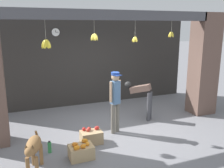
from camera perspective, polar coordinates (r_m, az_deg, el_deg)
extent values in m
plane|color=slate|center=(6.64, 1.17, -10.36)|extent=(60.00, 60.00, 0.00)
cube|color=#2D2B28|center=(8.50, -5.27, 5.43)|extent=(7.20, 0.12, 3.02)
cube|color=brown|center=(8.02, 20.23, 4.20)|extent=(0.70, 0.60, 3.02)
cube|color=#4C4C51|center=(6.20, 0.86, 15.47)|extent=(5.30, 0.24, 0.24)
cylinder|color=#B2AD99|center=(5.75, -15.01, 11.88)|extent=(0.01, 0.01, 0.43)
ellipsoid|color=yellow|center=(5.77, -14.29, 8.85)|extent=(0.14, 0.08, 0.22)
ellipsoid|color=yellow|center=(5.81, -14.62, 8.86)|extent=(0.11, 0.13, 0.23)
ellipsoid|color=yellow|center=(5.81, -15.14, 8.83)|extent=(0.11, 0.13, 0.23)
ellipsoid|color=yellow|center=(5.76, -15.36, 8.78)|extent=(0.14, 0.08, 0.22)
ellipsoid|color=yellow|center=(5.71, -15.03, 8.77)|extent=(0.11, 0.13, 0.23)
ellipsoid|color=yellow|center=(5.72, -14.50, 8.81)|extent=(0.11, 0.13, 0.23)
cylinder|color=#B2AD99|center=(6.03, -4.10, 12.89)|extent=(0.01, 0.01, 0.31)
ellipsoid|color=yellow|center=(6.05, -3.64, 10.65)|extent=(0.12, 0.06, 0.18)
ellipsoid|color=yellow|center=(6.08, -4.20, 10.66)|extent=(0.06, 0.12, 0.18)
ellipsoid|color=yellow|center=(6.02, -4.49, 10.63)|extent=(0.12, 0.06, 0.18)
ellipsoid|color=yellow|center=(5.99, -3.93, 10.62)|extent=(0.06, 0.12, 0.18)
cylinder|color=#B2AD99|center=(6.45, 5.31, 12.48)|extent=(0.01, 0.01, 0.40)
ellipsoid|color=gold|center=(6.48, 5.57, 10.10)|extent=(0.10, 0.05, 0.15)
ellipsoid|color=gold|center=(6.50, 5.21, 10.11)|extent=(0.07, 0.10, 0.16)
ellipsoid|color=gold|center=(6.46, 4.92, 10.11)|extent=(0.09, 0.08, 0.16)
ellipsoid|color=gold|center=(6.42, 5.10, 10.08)|extent=(0.09, 0.08, 0.16)
ellipsoid|color=gold|center=(6.43, 5.50, 10.08)|extent=(0.07, 0.10, 0.16)
cylinder|color=#B2AD99|center=(6.95, 13.48, 12.71)|extent=(0.01, 0.01, 0.29)
ellipsoid|color=gold|center=(6.98, 13.66, 10.93)|extent=(0.11, 0.06, 0.16)
ellipsoid|color=gold|center=(7.00, 13.29, 10.95)|extent=(0.07, 0.10, 0.17)
ellipsoid|color=gold|center=(6.96, 13.05, 10.95)|extent=(0.10, 0.09, 0.17)
ellipsoid|color=gold|center=(6.92, 13.27, 10.93)|extent=(0.10, 0.09, 0.17)
ellipsoid|color=gold|center=(6.93, 13.65, 10.92)|extent=(0.07, 0.10, 0.17)
ellipsoid|color=olive|center=(4.88, -17.47, -13.11)|extent=(0.41, 0.68, 0.25)
cylinder|color=olive|center=(4.81, -16.80, -17.92)|extent=(0.07, 0.07, 0.43)
cylinder|color=olive|center=(5.22, -15.87, -15.20)|extent=(0.07, 0.07, 0.43)
cylinder|color=olive|center=(5.25, -17.58, -15.16)|extent=(0.07, 0.07, 0.43)
ellipsoid|color=olive|center=(4.55, -18.34, -14.40)|extent=(0.22, 0.27, 0.17)
cone|color=brown|center=(4.50, -17.78, -13.38)|extent=(0.06, 0.06, 0.07)
cone|color=brown|center=(4.52, -19.08, -13.35)|extent=(0.06, 0.06, 0.07)
cylinder|color=olive|center=(5.18, -16.79, -11.16)|extent=(0.09, 0.20, 0.26)
cylinder|color=#6B665B|center=(6.38, 1.20, -7.65)|extent=(0.11, 0.11, 0.77)
cylinder|color=#6B665B|center=(6.29, 0.25, -7.95)|extent=(0.11, 0.11, 0.77)
cube|color=#4C7099|center=(6.13, 0.75, -1.93)|extent=(0.25, 0.23, 0.58)
cylinder|color=tan|center=(6.21, 1.71, -1.40)|extent=(0.06, 0.06, 0.51)
cylinder|color=tan|center=(6.03, -0.24, -1.84)|extent=(0.06, 0.06, 0.51)
sphere|color=tan|center=(6.04, 0.76, 1.61)|extent=(0.20, 0.20, 0.20)
cylinder|color=#234299|center=(6.02, 0.76, 2.40)|extent=(0.20, 0.20, 0.07)
cube|color=#234299|center=(5.95, 1.40, 1.98)|extent=(0.20, 0.16, 0.01)
cylinder|color=#424247|center=(7.16, 8.39, -5.18)|extent=(0.11, 0.11, 0.82)
cylinder|color=#424247|center=(7.29, 8.69, -4.86)|extent=(0.11, 0.11, 0.82)
cube|color=brown|center=(7.17, 6.51, -1.06)|extent=(0.58, 0.59, 0.31)
sphere|color=black|center=(7.27, 3.67, -0.19)|extent=(0.20, 0.20, 0.20)
cube|color=tan|center=(5.32, -7.05, -15.15)|extent=(0.49, 0.37, 0.27)
sphere|color=orange|center=(5.25, -8.63, -13.46)|extent=(0.09, 0.09, 0.09)
sphere|color=orange|center=(5.24, -8.27, -13.51)|extent=(0.09, 0.09, 0.09)
sphere|color=orange|center=(5.15, -6.78, -13.98)|extent=(0.09, 0.09, 0.09)
sphere|color=orange|center=(5.15, -6.47, -13.93)|extent=(0.09, 0.09, 0.09)
sphere|color=orange|center=(5.37, -6.02, -12.77)|extent=(0.09, 0.09, 0.09)
sphere|color=orange|center=(5.11, -8.32, -14.27)|extent=(0.09, 0.09, 0.09)
sphere|color=orange|center=(5.24, -5.65, -13.44)|extent=(0.09, 0.09, 0.09)
sphere|color=orange|center=(5.37, -6.47, -12.74)|extent=(0.09, 0.09, 0.09)
sphere|color=orange|center=(5.12, -7.87, -14.16)|extent=(0.09, 0.09, 0.09)
cube|color=tan|center=(5.89, -4.75, -12.04)|extent=(0.48, 0.34, 0.29)
sphere|color=red|center=(5.89, -3.60, -10.05)|extent=(0.09, 0.09, 0.09)
sphere|color=red|center=(5.87, -6.45, -10.20)|extent=(0.09, 0.09, 0.09)
sphere|color=red|center=(5.92, -3.34, -9.95)|extent=(0.09, 0.09, 0.09)
sphere|color=red|center=(5.82, -5.48, -10.39)|extent=(0.09, 0.09, 0.09)
sphere|color=red|center=(5.88, -5.27, -10.12)|extent=(0.09, 0.09, 0.09)
cylinder|color=#38934C|center=(5.65, -14.08, -13.87)|extent=(0.08, 0.08, 0.24)
cylinder|color=black|center=(5.60, -14.15, -12.66)|extent=(0.04, 0.04, 0.03)
cylinder|color=black|center=(8.12, -12.77, 11.47)|extent=(0.26, 0.01, 0.26)
cylinder|color=white|center=(8.11, -12.76, 11.47)|extent=(0.24, 0.02, 0.24)
cube|color=black|center=(8.10, -12.75, 11.66)|extent=(0.01, 0.01, 0.07)
cube|color=black|center=(8.10, -12.48, 11.48)|extent=(0.09, 0.01, 0.01)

